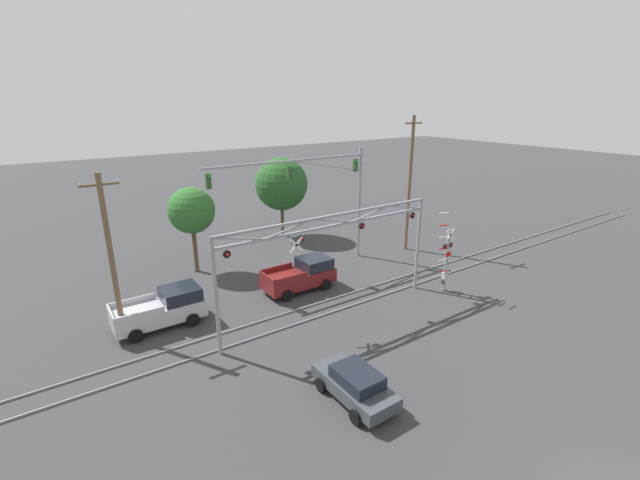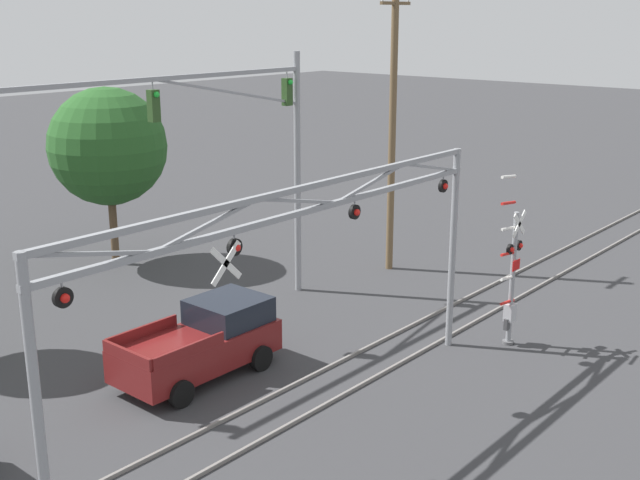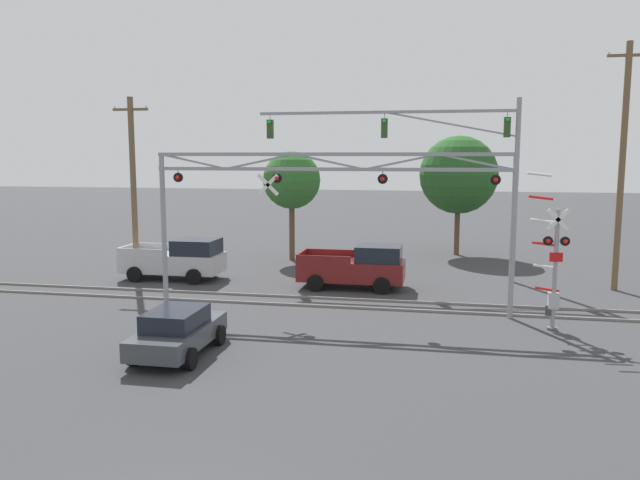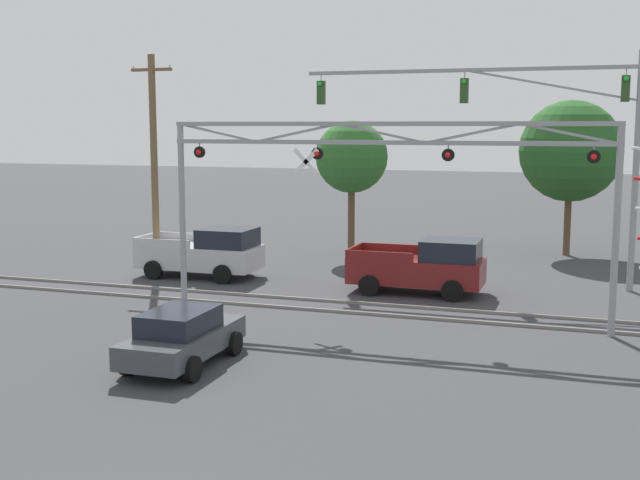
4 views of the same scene
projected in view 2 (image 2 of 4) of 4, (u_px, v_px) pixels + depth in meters
name	position (u px, v px, depth m)	size (l,w,h in m)	color
rail_track_near	(293.00, 423.00, 20.22)	(80.00, 0.08, 0.10)	gray
rail_track_far	(252.00, 405.00, 21.11)	(80.00, 0.08, 0.10)	gray
crossing_gantry	(299.00, 251.00, 18.78)	(14.07, 0.26, 6.20)	gray
crossing_signal_mast	(511.00, 280.00, 24.58)	(1.52, 0.35, 5.53)	gray
traffic_signal_span	(234.00, 137.00, 26.21)	(12.66, 0.39, 8.76)	gray
pickup_truck_lead	(204.00, 341.00, 22.82)	(4.82, 2.33, 2.03)	maroon
utility_pole_right	(392.00, 130.00, 31.13)	(1.80, 0.28, 10.98)	brown
background_tree_far_left_verge	(108.00, 147.00, 31.97)	(4.72, 4.72, 7.26)	brown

